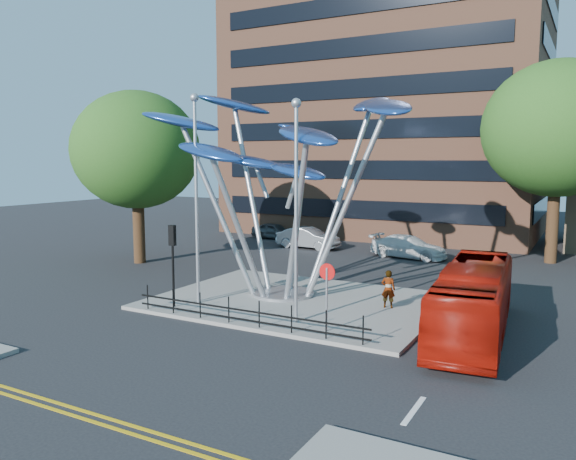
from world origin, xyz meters
The scene contains 18 objects.
ground centered at (0.00, 0.00, 0.00)m, with size 120.00×120.00×0.00m, color black.
traffic_island centered at (-1.00, 6.00, 0.07)m, with size 12.00×9.00×0.15m, color slate.
double_yellow_near centered at (0.00, -6.00, 0.01)m, with size 40.00×0.12×0.01m, color gold.
double_yellow_far centered at (0.00, -6.30, 0.01)m, with size 40.00×0.12×0.01m, color gold.
brick_tower centered at (-6.00, 32.00, 15.00)m, with size 25.00×15.00×30.00m, color brown.
tree_right centered at (8.00, 22.00, 8.04)m, with size 8.80×8.80×12.11m.
tree_left centered at (-14.00, 10.00, 6.79)m, with size 7.60×7.60×10.32m.
leaf_sculpture centered at (-2.07, 6.68, 6.87)m, with size 12.72×9.54×9.51m.
street_lamp_left centered at (-4.50, 3.50, 5.36)m, with size 0.36×0.36×8.80m.
street_lamp_right centered at (0.50, 3.00, 5.09)m, with size 0.36×0.36×8.30m.
traffic_light_island centered at (-5.00, 2.50, 2.61)m, with size 0.28×0.18×3.42m.
no_entry_sign_island centered at (2.00, 2.52, 1.82)m, with size 0.60×0.10×2.45m.
pedestrian_railing_front centered at (-1.00, 1.70, 0.55)m, with size 10.00×0.06×1.00m.
red_bus centered at (6.60, 4.94, 1.29)m, with size 2.16×9.24×2.57m, color #951006.
pedestrian centered at (2.89, 6.63, 0.94)m, with size 0.58×0.38×1.58m, color gray.
parked_car_left centered at (-11.99, 22.92, 0.64)m, with size 1.51×3.75×1.28m, color #393D40.
parked_car_mid centered at (-7.49, 19.91, 0.75)m, with size 1.58×4.52×1.49m, color #9A9CA1.
parked_car_right centered at (-0.11, 19.57, 0.71)m, with size 2.00×4.91×1.43m, color silver.
Camera 1 is at (10.16, -15.24, 6.24)m, focal length 35.00 mm.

